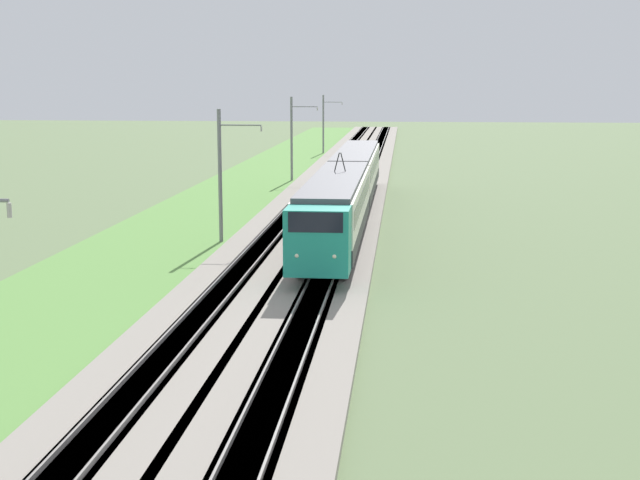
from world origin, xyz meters
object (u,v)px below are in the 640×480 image
catenary_mast_far (292,138)px  catenary_mast_distant (324,124)px  passenger_train (348,186)px  catenary_mast_mid (221,175)px

catenary_mast_far → catenary_mast_distant: 32.31m
passenger_train → catenary_mast_mid: size_ratio=5.44×
passenger_train → catenary_mast_mid: catenary_mast_mid is taller
catenary_mast_far → catenary_mast_distant: (32.31, -0.00, -0.15)m
passenger_train → catenary_mast_mid: 10.52m
catenary_mast_mid → catenary_mast_far: bearing=0.0°
passenger_train → catenary_mast_far: bearing=-164.6°
catenary_mast_far → passenger_train: bearing=-164.6°
catenary_mast_far → catenary_mast_distant: bearing=-0.0°
catenary_mast_far → catenary_mast_distant: size_ratio=1.04×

